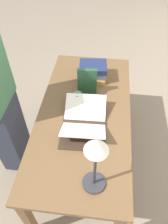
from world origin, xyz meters
The scene contains 7 objects.
ground_plane centered at (0.00, 0.00, 0.00)m, with size 12.00×12.00×0.00m, color gray.
reading_desk centered at (0.00, 0.00, 0.64)m, with size 1.60×0.75×0.72m.
open_book centered at (0.11, 0.01, 0.76)m, with size 0.53×0.36×0.11m.
book_stack_tall centered at (-0.46, 0.03, 0.80)m, with size 0.22×0.27×0.15m.
book_standing_upright centered at (-0.24, -0.01, 0.85)m, with size 0.05×0.17×0.25m.
reading_lamp centered at (0.60, 0.13, 1.06)m, with size 0.15×0.15×0.47m.
coffee_mug centered at (-0.11, -0.07, 0.77)m, with size 0.10×0.07×0.10m.
Camera 1 is at (1.20, 0.14, 2.05)m, focal length 35.00 mm.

